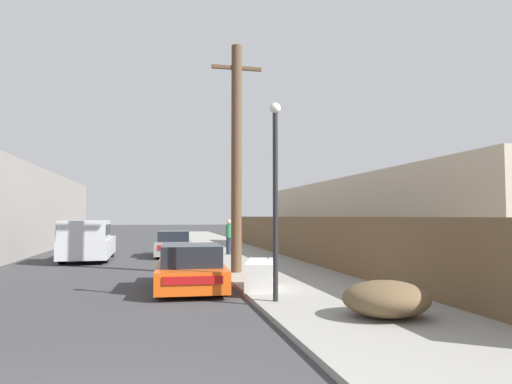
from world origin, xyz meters
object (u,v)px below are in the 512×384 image
object	(u,v)px
discarded_fridge	(260,274)
brush_pile	(386,299)
parked_sports_car_red	(191,269)
pickup_truck	(87,241)
street_lamp	(275,185)
utility_pole	(237,155)
pedestrian	(229,236)
car_parked_mid	(174,244)

from	to	relation	value
discarded_fridge	brush_pile	world-z (taller)	discarded_fridge
parked_sports_car_red	pickup_truck	world-z (taller)	pickup_truck
discarded_fridge	street_lamp	bearing A→B (deg)	-75.82
pickup_truck	utility_pole	world-z (taller)	utility_pole
discarded_fridge	parked_sports_car_red	bearing A→B (deg)	164.23
pickup_truck	street_lamp	bearing A→B (deg)	114.74
parked_sports_car_red	street_lamp	world-z (taller)	street_lamp
utility_pole	pedestrian	xyz separation A→B (m)	(0.90, 7.46, -3.18)
parked_sports_car_red	utility_pole	size ratio (longest dim) A/B	0.54
discarded_fridge	utility_pole	xyz separation A→B (m)	(-0.00, 3.76, 3.72)
street_lamp	pedestrian	size ratio (longest dim) A/B	2.59
utility_pole	car_parked_mid	bearing A→B (deg)	102.79
pedestrian	brush_pile	bearing A→B (deg)	-87.22
car_parked_mid	brush_pile	xyz separation A→B (m)	(3.50, -15.88, -0.15)
pedestrian	parked_sports_car_red	bearing A→B (deg)	-104.81
utility_pole	discarded_fridge	bearing A→B (deg)	-89.95
pickup_truck	street_lamp	world-z (taller)	street_lamp
car_parked_mid	utility_pole	bearing A→B (deg)	-74.02
utility_pole	street_lamp	xyz separation A→B (m)	(-0.05, -5.61, -1.42)
parked_sports_car_red	pickup_truck	size ratio (longest dim) A/B	0.82
parked_sports_car_red	utility_pole	xyz separation A→B (m)	(1.78, 2.67, 3.65)
car_parked_mid	parked_sports_car_red	bearing A→B (deg)	-86.34
brush_pile	utility_pole	bearing A→B (deg)	102.04
discarded_fridge	brush_pile	size ratio (longest dim) A/B	1.07
discarded_fridge	street_lamp	size ratio (longest dim) A/B	0.40
brush_pile	car_parked_mid	bearing A→B (deg)	102.43
car_parked_mid	street_lamp	world-z (taller)	street_lamp
parked_sports_car_red	pickup_truck	distance (m)	9.99
pedestrian	car_parked_mid	bearing A→B (deg)	164.38
discarded_fridge	pedestrian	distance (m)	11.27
street_lamp	discarded_fridge	bearing A→B (deg)	88.37
discarded_fridge	pickup_truck	distance (m)	11.78
parked_sports_car_red	utility_pole	bearing A→B (deg)	58.78
brush_pile	pedestrian	bearing A→B (deg)	92.78
discarded_fridge	car_parked_mid	size ratio (longest dim) A/B	0.42
street_lamp	parked_sports_car_red	bearing A→B (deg)	120.49
parked_sports_car_red	brush_pile	distance (m)	6.04
pedestrian	street_lamp	bearing A→B (deg)	-94.15
parked_sports_car_red	pedestrian	world-z (taller)	pedestrian
discarded_fridge	utility_pole	bearing A→B (deg)	105.85
brush_pile	pedestrian	xyz separation A→B (m)	(-0.73, 15.11, 0.57)
parked_sports_car_red	street_lamp	bearing A→B (deg)	-57.04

